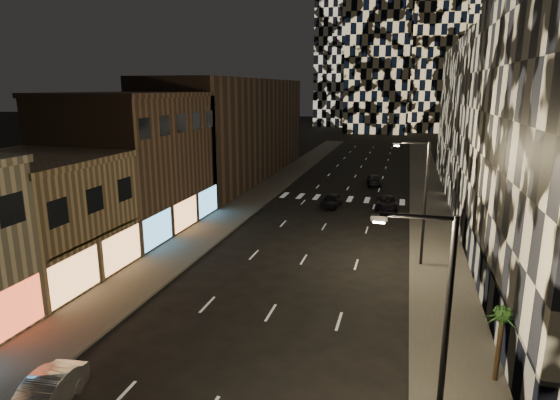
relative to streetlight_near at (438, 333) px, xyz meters
The scene contains 16 objects.
sidewalk_left 44.33m from the streetlight_near, 114.65° to the left, with size 4.00×120.00×0.15m, color #47443F.
sidewalk_right 40.38m from the streetlight_near, 87.64° to the left, with size 4.00×120.00×0.15m, color #47443F.
curb_left 43.50m from the streetlight_near, 112.12° to the left, with size 0.20×120.00×0.15m, color #4C4C47.
curb_right 40.35m from the streetlight_near, 90.65° to the left, with size 0.20×120.00×0.15m, color #4C4C47.
retail_tan 27.67m from the streetlight_near, 156.55° to the left, with size 10.00×10.00×8.00m, color #7E6A4B.
retail_brown 34.58m from the streetlight_near, 137.17° to the left, with size 10.00×15.00×12.00m, color #4C392B.
retail_filler_left 56.09m from the streetlight_near, 116.89° to the left, with size 10.00×40.00×14.00m, color #4C392B.
midrise_base 15.51m from the streetlight_near, 74.78° to the left, with size 0.60×25.00×3.00m, color #383838.
midrise_filler_right 48.56m from the streetlight_near, 76.08° to the left, with size 16.00×40.00×18.00m, color #232326.
streetlight_near is the anchor object (origin of this frame).
streetlight_far 20.00m from the streetlight_near, 90.00° to the left, with size 2.55×0.25×9.00m.
car_silver_parked 15.46m from the streetlight_near, behind, with size 1.53×4.39×1.45m, color gray.
car_dark_midlane 37.10m from the streetlight_near, 103.92° to the left, with size 1.72×4.27×1.45m, color black.
car_dark_oncoming 49.70m from the streetlight_near, 96.02° to the left, with size 1.97×4.86×1.41m, color black.
car_dark_rightlane 36.87m from the streetlight_near, 94.63° to the left, with size 2.28×4.93×1.37m, color black.
palm_tree 7.36m from the streetlight_near, 63.20° to the left, with size 1.73×1.76×3.45m.
Camera 1 is at (7.06, -3.99, 12.77)m, focal length 30.00 mm.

